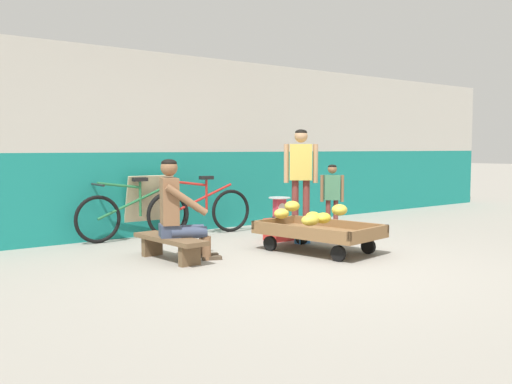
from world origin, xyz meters
TOP-DOWN VIEW (x-y plane):
  - ground_plane at (0.00, 0.00)m, footprint 80.00×80.00m
  - back_wall at (0.00, 3.20)m, footprint 16.00×0.30m
  - banana_cart at (0.69, 0.59)m, footprint 1.07×1.56m
  - banana_pile at (0.60, 0.65)m, footprint 0.54×1.24m
  - low_bench at (-0.98, 1.25)m, footprint 0.36×1.11m
  - vendor_seated at (-0.90, 1.22)m, footprint 0.74×0.62m
  - plastic_crate at (0.91, 1.57)m, footprint 0.36×0.28m
  - weighing_scale at (0.91, 1.57)m, footprint 0.30×0.30m
  - bicycle_near_left at (-0.64, 2.84)m, footprint 1.66×0.48m
  - bicycle_far_left at (0.34, 2.68)m, footprint 1.66×0.48m
  - sign_board at (-0.33, 3.01)m, footprint 0.70×0.24m
  - customer_adult at (1.47, 1.76)m, footprint 0.38×0.36m
  - customer_child at (1.63, 1.28)m, footprint 0.26×0.24m
  - shopping_bag at (0.98, 1.19)m, footprint 0.18×0.12m

SIDE VIEW (x-z plane):
  - ground_plane at x=0.00m, z-range 0.00..0.00m
  - shopping_bag at x=0.98m, z-range 0.00..0.24m
  - plastic_crate at x=0.91m, z-range 0.00..0.30m
  - low_bench at x=-0.98m, z-range 0.06..0.33m
  - banana_cart at x=0.69m, z-range 0.06..0.42m
  - bicycle_near_left at x=-0.64m, z-range -0.08..0.78m
  - bicycle_far_left at x=0.34m, z-range -0.08..0.78m
  - sign_board at x=-0.33m, z-range 0.00..0.88m
  - weighing_scale at x=0.91m, z-range 0.31..0.60m
  - banana_pile at x=0.60m, z-range 0.34..0.60m
  - vendor_seated at x=-0.90m, z-range 0.00..1.14m
  - customer_child at x=1.63m, z-range 0.12..1.16m
  - customer_adult at x=1.47m, z-range 0.19..1.72m
  - back_wall at x=0.00m, z-range 0.00..2.63m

